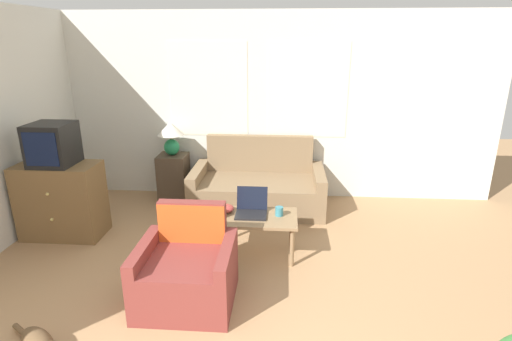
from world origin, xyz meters
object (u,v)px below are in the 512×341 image
object	(u,v)px
cup_navy	(279,211)
couch	(258,188)
laptop	(251,208)
coffee_table	(254,221)
cup_yellow	(222,213)
television	(52,144)
table_lamp	(171,134)
armchair	(188,272)
snack_bowl	(225,208)

from	to	relation	value
cup_navy	couch	bearing A→B (deg)	103.59
laptop	coffee_table	bearing A→B (deg)	-66.02
cup_navy	cup_yellow	world-z (taller)	cup_yellow
television	table_lamp	bearing A→B (deg)	50.55
cup_navy	armchair	bearing A→B (deg)	-132.58
couch	armchair	xyz separation A→B (m)	(-0.48, -2.14, 0.00)
laptop	television	bearing A→B (deg)	174.41
television	table_lamp	distance (m)	1.57
coffee_table	cup_navy	size ratio (longest dim) A/B	9.39
television	cup_yellow	size ratio (longest dim) A/B	4.78
coffee_table	laptop	xyz separation A→B (m)	(-0.03, 0.07, 0.11)
television	coffee_table	world-z (taller)	television
cup_yellow	coffee_table	bearing A→B (deg)	9.16
coffee_table	cup_navy	xyz separation A→B (m)	(0.27, 0.04, 0.10)
coffee_table	laptop	bearing A→B (deg)	113.98
television	laptop	world-z (taller)	television
coffee_table	cup_yellow	xyz separation A→B (m)	(-0.33, -0.05, 0.11)
television	snack_bowl	xyz separation A→B (m)	(1.95, -0.19, -0.63)
armchair	coffee_table	bearing A→B (deg)	57.59
cup_navy	snack_bowl	xyz separation A→B (m)	(-0.58, 0.06, -0.01)
armchair	snack_bowl	distance (m)	0.97
laptop	cup_navy	xyz separation A→B (m)	(0.30, -0.03, -0.01)
television	laptop	size ratio (longest dim) A/B	1.42
table_lamp	cup_navy	world-z (taller)	table_lamp
snack_bowl	television	bearing A→B (deg)	174.50
armchair	coffee_table	size ratio (longest dim) A/B	0.91
couch	table_lamp	size ratio (longest dim) A/B	3.78
armchair	television	world-z (taller)	television
laptop	cup_navy	world-z (taller)	laptop
table_lamp	coffee_table	distance (m)	2.04
coffee_table	snack_bowl	size ratio (longest dim) A/B	4.74
couch	cup_navy	size ratio (longest dim) A/B	18.34
table_lamp	laptop	distance (m)	1.94
coffee_table	cup_yellow	size ratio (longest dim) A/B	9.25
armchair	laptop	bearing A→B (deg)	61.01
armchair	cup_navy	distance (m)	1.19
laptop	snack_bowl	bearing A→B (deg)	173.76
couch	laptop	xyz separation A→B (m)	(0.01, -1.25, 0.24)
cup_yellow	snack_bowl	bearing A→B (deg)	85.91
coffee_table	laptop	world-z (taller)	laptop
cup_navy	snack_bowl	size ratio (longest dim) A/B	0.51
couch	television	world-z (taller)	television
cup_navy	cup_yellow	size ratio (longest dim) A/B	0.99
armchair	television	bearing A→B (deg)	147.57
armchair	snack_bowl	world-z (taller)	armchair
table_lamp	cup_yellow	xyz separation A→B (m)	(0.94, -1.54, -0.47)
cup_navy	snack_bowl	world-z (taller)	cup_navy
laptop	snack_bowl	distance (m)	0.29
couch	table_lamp	xyz separation A→B (m)	(-1.23, 0.17, 0.70)
table_lamp	cup_navy	distance (m)	2.17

